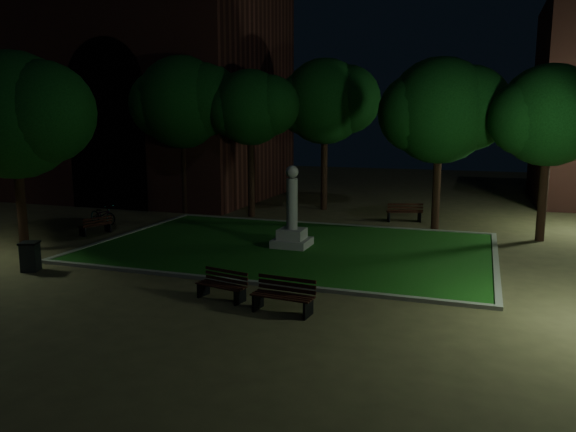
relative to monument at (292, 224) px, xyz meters
The scene contains 18 objects.
ground 2.22m from the monument, 90.00° to the right, with size 80.00×80.00×0.00m, color brown.
lawn 0.92m from the monument, ahead, with size 15.00×10.00×0.08m, color #195113.
lawn_kerb 0.90m from the monument, ahead, with size 15.40×10.40×0.12m.
monument is the anchor object (origin of this frame).
building_main 20.77m from the monument, 143.38° to the left, with size 20.00×12.00×15.00m.
tree_west 11.15m from the monument, 158.20° to the right, with size 5.85×4.78×7.58m.
tree_north_wl 8.96m from the monument, 124.33° to the left, with size 4.72×3.86×7.56m.
tree_north_er 8.94m from the monument, 48.55° to the left, with size 5.82×4.75×7.80m.
tree_ne 11.42m from the monument, 26.50° to the left, with size 5.08×4.15×7.27m.
tree_nw 11.26m from the monument, 142.86° to the left, with size 5.97×4.87×8.36m.
tree_far_north 11.09m from the monument, 97.68° to the left, with size 5.74×4.69×8.35m.
lamppost_nw 14.19m from the monument, 147.82° to the left, with size 1.18×0.28×4.39m.
bench_near_left 6.72m from the monument, 88.35° to the right, with size 1.57×0.83×0.82m.
bench_near_right 7.52m from the monument, 72.93° to the right, with size 1.71×0.73×0.92m.
bench_left_side 9.14m from the monument, behind, with size 0.96×1.52×0.79m.
bench_far_side 8.14m from the monument, 65.17° to the left, with size 1.84×1.09×0.96m.
trash_bin 9.45m from the monument, 139.92° to the right, with size 0.75×0.75×0.99m.
bicycle 10.64m from the monument, 169.19° to the left, with size 0.61×1.76×0.92m, color black.
Camera 1 is at (6.97, -18.54, 5.04)m, focal length 35.00 mm.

